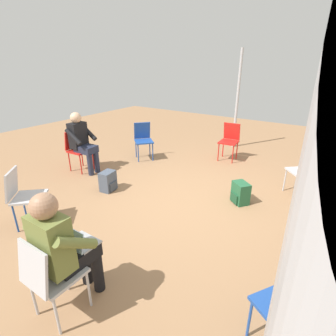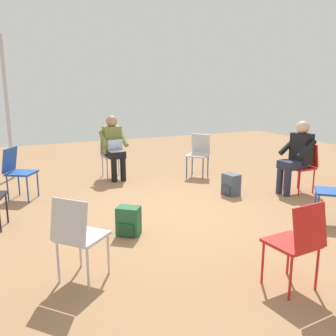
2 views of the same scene
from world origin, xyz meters
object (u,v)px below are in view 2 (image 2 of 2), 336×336
chair_southwest (199,152)px  chair_north (298,240)px  backpack_by_empty_chair (129,222)px  chair_southeast (17,169)px  chair_northeast (78,233)px  chair_south (112,152)px  backpack_near_laptop_user (231,186)px  person_with_laptop (114,144)px  person_in_black (297,153)px  chair_west (303,164)px

chair_southwest → chair_north: (1.32, 4.17, 0.00)m
chair_southwest → backpack_by_empty_chair: (2.28, 2.30, -0.34)m
chair_north → chair_southeast: same height
chair_northeast → chair_south: 4.12m
chair_southwest → chair_northeast: bearing=93.1°
chair_southwest → backpack_by_empty_chair: 3.26m
chair_southwest → backpack_near_laptop_user: chair_southwest is taller
person_with_laptop → person_in_black: bearing=137.8°
chair_north → backpack_near_laptop_user: size_ratio=2.36×
chair_south → person_in_black: 3.52m
chair_west → person_in_black: (0.17, 0.01, 0.20)m
chair_north → person_in_black: size_ratio=0.69×
chair_northeast → backpack_near_laptop_user: size_ratio=2.36×
backpack_near_laptop_user → backpack_by_empty_chair: size_ratio=1.00×
chair_west → person_with_laptop: bearing=47.2°
chair_northeast → backpack_near_laptop_user: (-2.93, -1.80, -0.34)m
chair_southeast → backpack_near_laptop_user: bearing=101.6°
chair_southwest → chair_west: 2.06m
chair_west → backpack_near_laptop_user: 1.33m
chair_southwest → chair_southeast: size_ratio=1.00×
chair_west → person_in_black: bearing=90.0°
chair_south → person_in_black: bearing=135.8°
chair_southwest → chair_south: (1.63, -0.66, 0.00)m
chair_west → chair_south: 3.63m
chair_north → chair_south: bearing=88.7°
chair_southwest → backpack_by_empty_chair: size_ratio=2.36×
chair_north → chair_west: 3.41m
chair_northeast → person_with_laptop: (-1.45, -3.69, 0.20)m
chair_north → chair_southeast: 4.56m
chair_southwest → chair_southeast: bearing=49.3°
chair_southeast → backpack_by_empty_chair: chair_southeast is taller
person_in_black → backpack_by_empty_chair: bearing=96.4°
chair_southwest → chair_south: size_ratio=1.00×
chair_west → backpack_near_laptop_user: size_ratio=2.36×
chair_southwest → person_in_black: (-0.92, 1.76, 0.20)m
chair_north → backpack_near_laptop_user: chair_north is taller
person_in_black → backpack_near_laptop_user: (1.07, -0.36, -0.54)m
chair_west → chair_southeast: (4.52, -1.61, 0.00)m
chair_southwest → chair_north: size_ratio=1.00×
chair_south → backpack_by_empty_chair: (0.65, 2.97, -0.34)m
chair_south → person_with_laptop: person_with_laptop is taller
backpack_near_laptop_user → person_with_laptop: bearing=-52.0°
chair_southeast → backpack_near_laptop_user: chair_southeast is taller
chair_southwest → backpack_by_empty_chair: chair_southwest is taller
chair_north → chair_west: bearing=40.3°
chair_west → chair_south: size_ratio=1.00×
chair_north → person_in_black: bearing=42.2°
chair_southwest → person_with_laptop: person_with_laptop is taller
person_with_laptop → backpack_by_empty_chair: size_ratio=3.44×
chair_northeast → person_with_laptop: 3.97m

